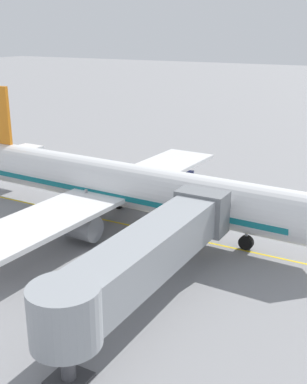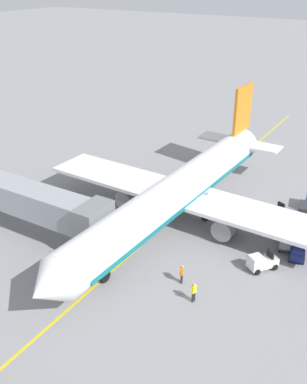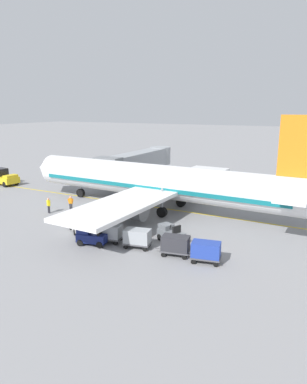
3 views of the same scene
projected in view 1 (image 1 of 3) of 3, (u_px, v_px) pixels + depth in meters
ground_plane at (102, 219)px, 42.28m from camera, size 400.00×400.00×0.00m
gate_lead_in_line at (102, 219)px, 42.27m from camera, size 0.24×80.00×0.01m
parked_airliner at (119, 185)px, 41.18m from camera, size 30.17×37.30×10.63m
jet_bridge at (146, 254)px, 27.81m from camera, size 17.78×3.50×4.98m
baggage_tug_lead at (183, 177)px, 51.79m from camera, size 1.76×2.70×1.62m
baggage_tug_trailing at (119, 179)px, 51.27m from camera, size 2.12×2.77×1.62m
baggage_tug_spare at (202, 187)px, 48.57m from camera, size 2.44×2.73×1.62m
baggage_cart_front at (169, 177)px, 51.20m from camera, size 1.70×2.98×1.58m
baggage_cart_second_in_train at (146, 173)px, 52.46m from camera, size 1.70×2.98×1.58m
baggage_cart_third_in_train at (119, 169)px, 54.00m from camera, size 1.70×2.98×1.58m
baggage_cart_tail_end at (101, 166)px, 55.23m from camera, size 1.70×2.98×1.58m
ground_crew_wing_walker at (257, 205)px, 42.94m from camera, size 0.33×0.72×1.69m
ground_crew_loader at (233, 208)px, 42.14m from camera, size 0.34×0.72×1.69m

